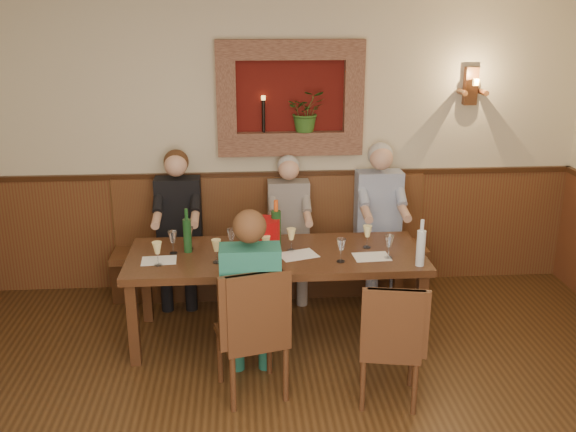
% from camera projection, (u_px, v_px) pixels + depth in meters
% --- Properties ---
extents(room_shell, '(6.04, 6.04, 2.82)m').
position_uv_depth(room_shell, '(297.00, 174.00, 3.11)').
color(room_shell, beige).
rests_on(room_shell, ground).
extents(wainscoting, '(6.02, 6.02, 1.15)m').
position_uv_depth(wainscoting, '(296.00, 404.00, 3.51)').
color(wainscoting, '#5E2D1A').
rests_on(wainscoting, ground).
extents(wall_niche, '(1.36, 0.30, 1.06)m').
position_uv_depth(wall_niche, '(295.00, 103.00, 5.94)').
color(wall_niche, '#510F0B').
rests_on(wall_niche, ground).
extents(wall_sconce, '(0.25, 0.20, 0.35)m').
position_uv_depth(wall_sconce, '(471.00, 87.00, 6.00)').
color(wall_sconce, '#5E2D1A').
rests_on(wall_sconce, ground).
extents(dining_table, '(2.40, 0.90, 0.75)m').
position_uv_depth(dining_table, '(276.00, 262.00, 5.24)').
color(dining_table, '#382210').
rests_on(dining_table, ground).
extents(bench, '(3.00, 0.45, 1.11)m').
position_uv_depth(bench, '(271.00, 258.00, 6.24)').
color(bench, '#381E0F').
rests_on(bench, ground).
extents(chair_near_left, '(0.54, 0.54, 1.01)m').
position_uv_depth(chair_near_left, '(253.00, 357.00, 4.55)').
color(chair_near_left, '#382210').
rests_on(chair_near_left, ground).
extents(chair_near_right, '(0.48, 0.48, 0.92)m').
position_uv_depth(chair_near_right, '(388.00, 366.00, 4.48)').
color(chair_near_right, '#382210').
rests_on(chair_near_right, ground).
extents(person_bench_left, '(0.42, 0.51, 1.42)m').
position_uv_depth(person_bench_left, '(179.00, 239.00, 6.00)').
color(person_bench_left, black).
rests_on(person_bench_left, ground).
extents(person_bench_mid, '(0.39, 0.48, 1.35)m').
position_uv_depth(person_bench_mid, '(289.00, 240.00, 6.08)').
color(person_bench_mid, '#4E4847').
rests_on(person_bench_mid, ground).
extents(person_bench_right, '(0.43, 0.53, 1.46)m').
position_uv_depth(person_bench_right, '(379.00, 233.00, 6.12)').
color(person_bench_right, navy).
rests_on(person_bench_right, ground).
extents(person_chair_front, '(0.41, 0.50, 1.40)m').
position_uv_depth(person_chair_front, '(251.00, 317.00, 4.51)').
color(person_chair_front, '#194F5A').
rests_on(person_chair_front, ground).
extents(spittoon_bucket, '(0.33, 0.33, 0.28)m').
position_uv_depth(spittoon_bucket, '(265.00, 236.00, 5.19)').
color(spittoon_bucket, '#B60B0E').
rests_on(spittoon_bucket, dining_table).
extents(wine_bottle_green_a, '(0.10, 0.10, 0.43)m').
position_uv_depth(wine_bottle_green_a, '(276.00, 230.00, 5.21)').
color(wine_bottle_green_a, '#19471E').
rests_on(wine_bottle_green_a, dining_table).
extents(wine_bottle_green_b, '(0.07, 0.07, 0.37)m').
position_uv_depth(wine_bottle_green_b, '(187.00, 235.00, 5.20)').
color(wine_bottle_green_b, '#19471E').
rests_on(wine_bottle_green_b, dining_table).
extents(water_bottle, '(0.07, 0.07, 0.37)m').
position_uv_depth(water_bottle, '(421.00, 247.00, 4.92)').
color(water_bottle, silver).
rests_on(water_bottle, dining_table).
extents(tasting_sheet_a, '(0.28, 0.21, 0.00)m').
position_uv_depth(tasting_sheet_a, '(159.00, 260.00, 5.06)').
color(tasting_sheet_a, white).
rests_on(tasting_sheet_a, dining_table).
extents(tasting_sheet_b, '(0.35, 0.30, 0.00)m').
position_uv_depth(tasting_sheet_b, '(298.00, 255.00, 5.17)').
color(tasting_sheet_b, white).
rests_on(tasting_sheet_b, dining_table).
extents(tasting_sheet_c, '(0.30, 0.22, 0.00)m').
position_uv_depth(tasting_sheet_c, '(372.00, 257.00, 5.14)').
color(tasting_sheet_c, white).
rests_on(tasting_sheet_c, dining_table).
extents(tasting_sheet_d, '(0.27, 0.21, 0.00)m').
position_uv_depth(tasting_sheet_d, '(251.00, 267.00, 4.93)').
color(tasting_sheet_d, white).
rests_on(tasting_sheet_d, dining_table).
extents(wine_glass_0, '(0.08, 0.08, 0.19)m').
position_uv_depth(wine_glass_0, '(157.00, 254.00, 4.94)').
color(wine_glass_0, '#FFF098').
rests_on(wine_glass_0, dining_table).
extents(wine_glass_1, '(0.08, 0.08, 0.19)m').
position_uv_depth(wine_glass_1, '(189.00, 238.00, 5.27)').
color(wine_glass_1, white).
rests_on(wine_glass_1, dining_table).
extents(wine_glass_2, '(0.08, 0.08, 0.19)m').
position_uv_depth(wine_glass_2, '(216.00, 251.00, 4.99)').
color(wine_glass_2, '#FFF098').
rests_on(wine_glass_2, dining_table).
extents(wine_glass_3, '(0.08, 0.08, 0.19)m').
position_uv_depth(wine_glass_3, '(231.00, 240.00, 5.23)').
color(wine_glass_3, white).
rests_on(wine_glass_3, dining_table).
extents(wine_glass_4, '(0.08, 0.08, 0.19)m').
position_uv_depth(wine_glass_4, '(266.00, 247.00, 5.07)').
color(wine_glass_4, '#FFF098').
rests_on(wine_glass_4, dining_table).
extents(wine_glass_5, '(0.08, 0.08, 0.19)m').
position_uv_depth(wine_glass_5, '(291.00, 240.00, 5.24)').
color(wine_glass_5, '#FFF098').
rests_on(wine_glass_5, dining_table).
extents(wine_glass_6, '(0.08, 0.08, 0.19)m').
position_uv_depth(wine_glass_6, '(341.00, 250.00, 5.01)').
color(wine_glass_6, white).
rests_on(wine_glass_6, dining_table).
extents(wine_glass_7, '(0.08, 0.08, 0.19)m').
position_uv_depth(wine_glass_7, '(367.00, 237.00, 5.31)').
color(wine_glass_7, '#FFF098').
rests_on(wine_glass_7, dining_table).
extents(wine_glass_8, '(0.08, 0.08, 0.19)m').
position_uv_depth(wine_glass_8, '(389.00, 247.00, 5.08)').
color(wine_glass_8, white).
rests_on(wine_glass_8, dining_table).
extents(wine_glass_9, '(0.08, 0.08, 0.19)m').
position_uv_depth(wine_glass_9, '(254.00, 254.00, 4.93)').
color(wine_glass_9, '#FFF098').
rests_on(wine_glass_9, dining_table).
extents(wine_glass_10, '(0.08, 0.08, 0.19)m').
position_uv_depth(wine_glass_10, '(173.00, 242.00, 5.18)').
color(wine_glass_10, white).
rests_on(wine_glass_10, dining_table).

